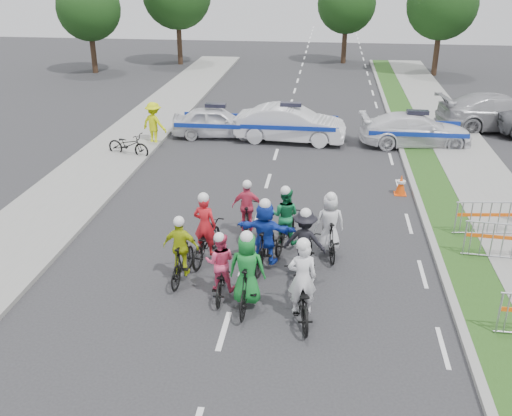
# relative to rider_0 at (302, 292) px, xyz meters

# --- Properties ---
(ground) EXTENTS (90.00, 90.00, 0.00)m
(ground) POSITION_rel_rider_0_xyz_m (-1.62, -0.70, -0.67)
(ground) COLOR #28282B
(ground) RESTS_ON ground
(curb_right) EXTENTS (0.20, 60.00, 0.12)m
(curb_right) POSITION_rel_rider_0_xyz_m (3.48, 4.30, -0.61)
(curb_right) COLOR gray
(curb_right) RESTS_ON ground
(grass_strip) EXTENTS (1.20, 60.00, 0.11)m
(grass_strip) POSITION_rel_rider_0_xyz_m (4.18, 4.30, -0.61)
(grass_strip) COLOR #223E14
(grass_strip) RESTS_ON ground
(sidewalk_left) EXTENTS (3.00, 60.00, 0.13)m
(sidewalk_left) POSITION_rel_rider_0_xyz_m (-8.12, 4.30, -0.60)
(sidewalk_left) COLOR gray
(sidewalk_left) RESTS_ON ground
(rider_0) EXTENTS (1.01, 2.08, 2.04)m
(rider_0) POSITION_rel_rider_0_xyz_m (0.00, 0.00, 0.00)
(rider_0) COLOR black
(rider_0) RESTS_ON ground
(rider_1) EXTENTS (0.85, 1.90, 1.98)m
(rider_1) POSITION_rel_rider_0_xyz_m (-1.25, 0.30, 0.10)
(rider_1) COLOR black
(rider_1) RESTS_ON ground
(rider_2) EXTENTS (0.73, 1.69, 1.70)m
(rider_2) POSITION_rel_rider_0_xyz_m (-1.94, 0.71, -0.03)
(rider_2) COLOR black
(rider_2) RESTS_ON ground
(rider_3) EXTENTS (0.92, 1.73, 1.78)m
(rider_3) POSITION_rel_rider_0_xyz_m (-3.01, 1.26, 0.02)
(rider_3) COLOR black
(rider_3) RESTS_ON ground
(rider_4) EXTENTS (1.13, 1.93, 1.90)m
(rider_4) POSITION_rel_rider_0_xyz_m (-0.03, 1.86, 0.06)
(rider_4) COLOR black
(rider_4) RESTS_ON ground
(rider_5) EXTENTS (1.62, 1.92, 1.96)m
(rider_5) POSITION_rel_rider_0_xyz_m (-1.05, 2.16, 0.15)
(rider_5) COLOR black
(rider_5) RESTS_ON ground
(rider_6) EXTENTS (0.96, 1.98, 1.94)m
(rider_6) POSITION_rel_rider_0_xyz_m (-2.65, 2.41, -0.03)
(rider_6) COLOR black
(rider_6) RESTS_ON ground
(rider_7) EXTENTS (0.86, 1.84, 1.87)m
(rider_7) POSITION_rel_rider_0_xyz_m (0.57, 3.03, 0.06)
(rider_7) COLOR black
(rider_7) RESTS_ON ground
(rider_8) EXTENTS (0.97, 1.90, 1.85)m
(rider_8) POSITION_rel_rider_0_xyz_m (-0.63, 3.34, 0.02)
(rider_8) COLOR black
(rider_8) RESTS_ON ground
(rider_9) EXTENTS (0.88, 1.67, 1.74)m
(rider_9) POSITION_rel_rider_0_xyz_m (-1.75, 3.91, 0.01)
(rider_9) COLOR black
(rider_9) RESTS_ON ground
(police_car_0) EXTENTS (4.05, 2.04, 1.32)m
(police_car_0) POSITION_rel_rider_0_xyz_m (-4.50, 13.51, -0.01)
(police_car_0) COLOR white
(police_car_0) RESTS_ON ground
(police_car_1) EXTENTS (4.82, 2.00, 1.55)m
(police_car_1) POSITION_rel_rider_0_xyz_m (-1.18, 13.18, 0.11)
(police_car_1) COLOR white
(police_car_1) RESTS_ON ground
(police_car_2) EXTENTS (4.83, 2.35, 1.35)m
(police_car_2) POSITION_rel_rider_0_xyz_m (4.11, 13.27, 0.01)
(police_car_2) COLOR white
(police_car_2) RESTS_ON ground
(civilian_sedan) EXTENTS (5.91, 3.15, 1.63)m
(civilian_sedan) POSITION_rel_rider_0_xyz_m (8.23, 16.25, 0.15)
(civilian_sedan) COLOR #A0A0A5
(civilian_sedan) RESTS_ON ground
(marshal_hiviz) EXTENTS (1.35, 1.08, 1.82)m
(marshal_hiviz) POSITION_rel_rider_0_xyz_m (-6.88, 12.03, 0.24)
(marshal_hiviz) COLOR #D5E70C
(marshal_hiviz) RESTS_ON ground
(barrier_1) EXTENTS (2.03, 0.64, 1.12)m
(barrier_1) POSITION_rel_rider_0_xyz_m (5.08, 3.21, -0.11)
(barrier_1) COLOR #A5A8AD
(barrier_1) RESTS_ON ground
(barrier_2) EXTENTS (2.05, 0.74, 1.12)m
(barrier_2) POSITION_rel_rider_0_xyz_m (5.08, 4.64, -0.11)
(barrier_2) COLOR #A5A8AD
(barrier_2) RESTS_ON ground
(cone_0) EXTENTS (0.40, 0.40, 0.70)m
(cone_0) POSITION_rel_rider_0_xyz_m (2.95, 7.63, -0.33)
(cone_0) COLOR #F24C0C
(cone_0) RESTS_ON ground
(cone_1) EXTENTS (0.40, 0.40, 0.70)m
(cone_1) POSITION_rel_rider_0_xyz_m (5.05, 12.67, -0.33)
(cone_1) COLOR #F24C0C
(cone_1) RESTS_ON ground
(parked_bike) EXTENTS (1.95, 1.08, 0.97)m
(parked_bike) POSITION_rel_rider_0_xyz_m (-7.47, 10.32, -0.18)
(parked_bike) COLOR black
(parked_bike) RESTS_ON ground
(tree_0) EXTENTS (4.20, 4.20, 6.30)m
(tree_0) POSITION_rel_rider_0_xyz_m (-15.62, 27.30, 3.52)
(tree_0) COLOR #382619
(tree_0) RESTS_ON ground
(tree_1) EXTENTS (4.55, 4.55, 6.82)m
(tree_1) POSITION_rel_rider_0_xyz_m (7.38, 29.30, 3.87)
(tree_1) COLOR #382619
(tree_1) RESTS_ON ground
(tree_4) EXTENTS (4.20, 4.20, 6.30)m
(tree_4) POSITION_rel_rider_0_xyz_m (1.38, 33.30, 3.52)
(tree_4) COLOR #382619
(tree_4) RESTS_ON ground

